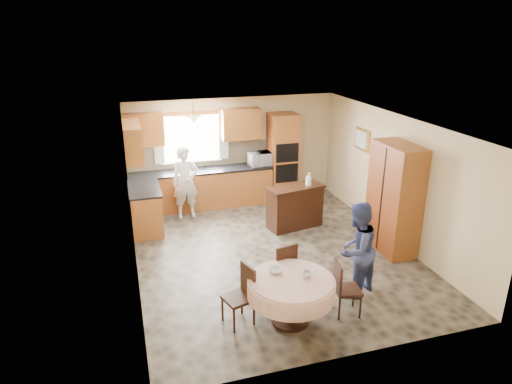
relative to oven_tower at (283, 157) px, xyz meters
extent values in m
cube|color=brown|center=(-1.15, -2.69, -1.06)|extent=(5.00, 6.00, 0.01)
cube|color=white|center=(-1.15, -2.69, 1.44)|extent=(5.00, 6.00, 0.01)
cube|color=#D1B886|center=(-1.15, 0.31, 0.19)|extent=(5.00, 0.02, 2.50)
cube|color=#D1B886|center=(-1.15, -5.69, 0.19)|extent=(5.00, 0.02, 2.50)
cube|color=#D1B886|center=(-3.65, -2.69, 0.19)|extent=(0.02, 6.00, 2.50)
cube|color=#D1B886|center=(1.35, -2.69, 0.19)|extent=(0.02, 6.00, 2.50)
cube|color=white|center=(-2.15, 0.29, 0.54)|extent=(1.40, 0.03, 1.10)
cube|color=white|center=(-2.90, 0.24, 0.59)|extent=(0.22, 0.02, 1.15)
cube|color=white|center=(-1.40, 0.24, 0.59)|extent=(0.22, 0.02, 1.15)
cube|color=#BA7331|center=(-2.00, 0.01, -0.62)|extent=(3.30, 0.60, 0.88)
cube|color=black|center=(-2.00, 0.01, -0.16)|extent=(3.30, 0.64, 0.04)
cube|color=#BA7331|center=(-3.35, -0.89, -0.62)|extent=(0.60, 1.20, 0.88)
cube|color=black|center=(-3.35, -0.89, -0.16)|extent=(0.64, 1.20, 0.04)
cube|color=tan|center=(-2.00, 0.30, 0.12)|extent=(3.30, 0.02, 0.55)
cube|color=#A66029|center=(-3.20, 0.15, 0.85)|extent=(0.85, 0.33, 0.72)
cube|color=#A66029|center=(-1.00, 0.15, 0.85)|extent=(0.90, 0.33, 0.72)
cube|color=#A66029|center=(-3.48, -0.89, 0.85)|extent=(0.33, 1.20, 0.72)
cube|color=#BA7331|center=(0.00, 0.00, 0.00)|extent=(0.66, 0.62, 2.12)
cube|color=black|center=(0.00, -0.31, 0.19)|extent=(0.56, 0.01, 0.45)
cube|color=black|center=(0.00, -0.31, -0.31)|extent=(0.56, 0.01, 0.45)
cone|color=beige|center=(-2.15, -0.19, 1.06)|extent=(0.36, 0.36, 0.18)
cube|color=#391D0F|center=(-0.32, -1.68, -0.63)|extent=(1.28, 0.73, 0.86)
cube|color=black|center=(1.05, -2.63, -0.81)|extent=(0.39, 0.30, 0.50)
cube|color=#BA7331|center=(1.07, -3.15, -0.02)|extent=(0.54, 1.09, 2.08)
cylinder|color=#391D0F|center=(-1.59, -4.77, -0.74)|extent=(0.18, 0.18, 0.65)
cylinder|color=#391D0F|center=(-1.59, -4.77, -1.04)|extent=(0.55, 0.55, 0.04)
cylinder|color=beige|center=(-1.59, -4.77, -0.37)|extent=(1.19, 1.19, 0.05)
cylinder|color=beige|center=(-1.59, -4.77, -0.50)|extent=(1.25, 1.25, 0.26)
cube|color=#391D0F|center=(-2.32, -4.59, -0.65)|extent=(0.48, 0.48, 0.05)
cube|color=#391D0F|center=(-2.16, -4.54, -0.40)|extent=(0.14, 0.36, 0.46)
cylinder|color=#391D0F|center=(-2.49, -4.75, -0.86)|extent=(0.03, 0.03, 0.40)
cylinder|color=#391D0F|center=(-2.16, -4.75, -0.86)|extent=(0.03, 0.03, 0.40)
cylinder|color=#391D0F|center=(-2.49, -4.42, -0.86)|extent=(0.03, 0.03, 0.40)
cylinder|color=#391D0F|center=(-2.16, -4.42, -0.86)|extent=(0.03, 0.03, 0.40)
cube|color=#391D0F|center=(-1.47, -4.00, -0.64)|extent=(0.47, 0.47, 0.05)
cube|color=#391D0F|center=(-1.43, -4.17, -0.38)|extent=(0.38, 0.11, 0.47)
cylinder|color=#391D0F|center=(-1.64, -4.17, -0.86)|extent=(0.03, 0.03, 0.41)
cylinder|color=#391D0F|center=(-1.30, -4.17, -0.86)|extent=(0.03, 0.03, 0.41)
cylinder|color=#391D0F|center=(-1.64, -3.83, -0.86)|extent=(0.03, 0.03, 0.41)
cylinder|color=#391D0F|center=(-1.30, -3.83, -0.86)|extent=(0.03, 0.03, 0.41)
cube|color=#391D0F|center=(-0.71, -4.81, -0.66)|extent=(0.43, 0.43, 0.04)
cube|color=#391D0F|center=(-0.87, -4.79, -0.43)|extent=(0.09, 0.35, 0.44)
cylinder|color=#391D0F|center=(-0.86, -4.97, -0.87)|extent=(0.03, 0.03, 0.38)
cylinder|color=#391D0F|center=(-0.55, -4.97, -0.87)|extent=(0.03, 0.03, 0.38)
cylinder|color=#391D0F|center=(-0.86, -4.66, -0.87)|extent=(0.03, 0.03, 0.38)
cylinder|color=#391D0F|center=(-0.55, -4.66, -0.87)|extent=(0.03, 0.03, 0.38)
cube|color=gold|center=(1.32, -1.39, 0.67)|extent=(0.05, 0.56, 0.47)
cube|color=silver|center=(1.29, -1.39, 0.67)|extent=(0.01, 0.47, 0.37)
imported|color=silver|center=(-0.57, -0.04, 0.02)|extent=(0.60, 0.44, 0.31)
imported|color=silver|center=(-2.43, -0.46, -0.25)|extent=(0.60, 0.41, 1.61)
imported|color=navy|center=(-0.35, -4.36, -0.28)|extent=(0.95, 0.89, 1.56)
imported|color=#B2B2B2|center=(-0.62, -1.68, -0.17)|extent=(0.26, 0.26, 0.05)
imported|color=silver|center=(-0.03, -1.68, -0.03)|extent=(0.17, 0.17, 0.33)
imported|color=#B2B2B2|center=(-1.36, -4.78, -0.30)|extent=(0.14, 0.14, 0.09)
imported|color=#B2B2B2|center=(-1.74, -4.54, -0.32)|extent=(0.27, 0.27, 0.06)
camera|label=1|loc=(-3.68, -10.00, 3.03)|focal=32.00mm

